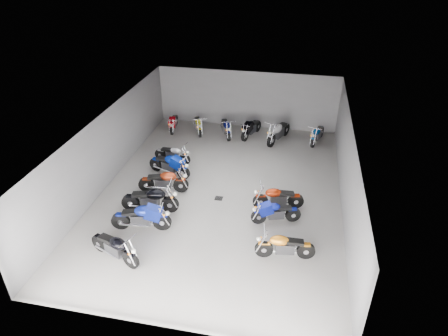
# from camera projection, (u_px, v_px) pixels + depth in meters

# --- Properties ---
(ground) EXTENTS (14.00, 14.00, 0.00)m
(ground) POSITION_uv_depth(u_px,v_px,m) (221.00, 192.00, 17.09)
(ground) COLOR #999691
(ground) RESTS_ON ground
(wall_back) EXTENTS (10.00, 0.10, 3.20)m
(wall_back) POSITION_uv_depth(u_px,v_px,m) (247.00, 100.00, 22.21)
(wall_back) COLOR slate
(wall_back) RESTS_ON ground
(wall_left) EXTENTS (0.10, 14.00, 3.20)m
(wall_left) POSITION_uv_depth(u_px,v_px,m) (107.00, 148.00, 17.14)
(wall_left) COLOR slate
(wall_left) RESTS_ON ground
(wall_right) EXTENTS (0.10, 14.00, 3.20)m
(wall_right) POSITION_uv_depth(u_px,v_px,m) (347.00, 172.00, 15.43)
(wall_right) COLOR slate
(wall_right) RESTS_ON ground
(ceiling) EXTENTS (10.00, 14.00, 0.04)m
(ceiling) POSITION_uv_depth(u_px,v_px,m) (221.00, 123.00, 15.47)
(ceiling) COLOR black
(ceiling) RESTS_ON wall_back
(drain_grate) EXTENTS (0.32, 0.32, 0.01)m
(drain_grate) POSITION_uv_depth(u_px,v_px,m) (219.00, 198.00, 16.66)
(drain_grate) COLOR black
(drain_grate) RESTS_ON ground
(motorcycle_left_a) EXTENTS (2.03, 0.94, 0.94)m
(motorcycle_left_a) POSITION_uv_depth(u_px,v_px,m) (115.00, 247.00, 13.31)
(motorcycle_left_a) COLOR black
(motorcycle_left_a) RESTS_ON ground
(motorcycle_left_b) EXTENTS (2.24, 0.56, 0.99)m
(motorcycle_left_b) POSITION_uv_depth(u_px,v_px,m) (142.00, 217.00, 14.67)
(motorcycle_left_b) COLOR black
(motorcycle_left_b) RESTS_ON ground
(motorcycle_left_c) EXTENTS (2.29, 0.52, 1.01)m
(motorcycle_left_c) POSITION_uv_depth(u_px,v_px,m) (151.00, 199.00, 15.65)
(motorcycle_left_c) COLOR black
(motorcycle_left_c) RESTS_ON ground
(motorcycle_left_d) EXTENTS (2.13, 0.54, 0.94)m
(motorcycle_left_d) POSITION_uv_depth(u_px,v_px,m) (164.00, 181.00, 16.88)
(motorcycle_left_d) COLOR black
(motorcycle_left_d) RESTS_ON ground
(motorcycle_left_e) EXTENTS (2.11, 0.78, 0.95)m
(motorcycle_left_e) POSITION_uv_depth(u_px,v_px,m) (170.00, 165.00, 18.07)
(motorcycle_left_e) COLOR black
(motorcycle_left_e) RESTS_ON ground
(motorcycle_left_f) EXTENTS (1.87, 0.51, 0.83)m
(motorcycle_left_f) POSITION_uv_depth(u_px,v_px,m) (173.00, 154.00, 19.11)
(motorcycle_left_f) COLOR black
(motorcycle_left_f) RESTS_ON ground
(motorcycle_right_b) EXTENTS (2.04, 0.49, 0.90)m
(motorcycle_right_b) POSITION_uv_depth(u_px,v_px,m) (284.00, 246.00, 13.40)
(motorcycle_right_b) COLOR black
(motorcycle_right_b) RESTS_ON ground
(motorcycle_right_c) EXTENTS (1.87, 0.70, 0.85)m
(motorcycle_right_c) POSITION_uv_depth(u_px,v_px,m) (275.00, 212.00, 15.07)
(motorcycle_right_c) COLOR black
(motorcycle_right_c) RESTS_ON ground
(motorcycle_right_d) EXTENTS (2.03, 0.60, 0.90)m
(motorcycle_right_d) POSITION_uv_depth(u_px,v_px,m) (278.00, 198.00, 15.86)
(motorcycle_right_d) COLOR black
(motorcycle_right_d) RESTS_ON ground
(motorcycle_back_a) EXTENTS (0.45, 1.88, 0.83)m
(motorcycle_back_a) POSITION_uv_depth(u_px,v_px,m) (174.00, 122.00, 22.32)
(motorcycle_back_a) COLOR black
(motorcycle_back_a) RESTS_ON ground
(motorcycle_back_b) EXTENTS (0.86, 1.86, 0.86)m
(motorcycle_back_b) POSITION_uv_depth(u_px,v_px,m) (198.00, 124.00, 22.04)
(motorcycle_back_b) COLOR black
(motorcycle_back_b) RESTS_ON ground
(motorcycle_back_c) EXTENTS (0.90, 1.94, 0.90)m
(motorcycle_back_c) POSITION_uv_depth(u_px,v_px,m) (226.00, 127.00, 21.67)
(motorcycle_back_c) COLOR black
(motorcycle_back_c) RESTS_ON ground
(motorcycle_back_d) EXTENTS (0.83, 1.96, 0.90)m
(motorcycle_back_d) POSITION_uv_depth(u_px,v_px,m) (251.00, 128.00, 21.57)
(motorcycle_back_d) COLOR black
(motorcycle_back_d) RESTS_ON ground
(motorcycle_back_e) EXTENTS (1.03, 2.23, 1.03)m
(motorcycle_back_e) POSITION_uv_depth(u_px,v_px,m) (278.00, 132.00, 21.03)
(motorcycle_back_e) COLOR black
(motorcycle_back_e) RESTS_ON ground
(motorcycle_back_f) EXTENTS (0.71, 1.93, 0.87)m
(motorcycle_back_f) POSITION_uv_depth(u_px,v_px,m) (317.00, 134.00, 20.97)
(motorcycle_back_f) COLOR black
(motorcycle_back_f) RESTS_ON ground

